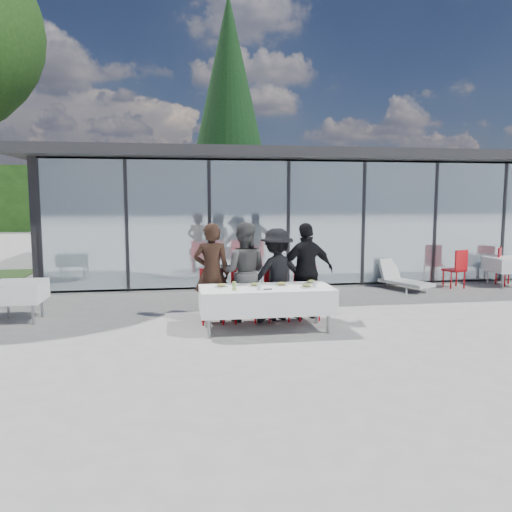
{
  "coord_description": "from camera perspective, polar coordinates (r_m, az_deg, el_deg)",
  "views": [
    {
      "loc": [
        -1.66,
        -8.03,
        2.27
      ],
      "look_at": [
        -0.22,
        1.2,
        1.17
      ],
      "focal_mm": 35.0,
      "sensor_mm": 36.0,
      "label": 1
    }
  ],
  "objects": [
    {
      "name": "ground",
      "position": [
        8.51,
        2.73,
        -8.76
      ],
      "size": [
        90.0,
        90.0,
        0.0
      ],
      "primitive_type": "plane",
      "color": "#989490",
      "rests_on": "ground"
    },
    {
      "name": "pavilion",
      "position": [
        16.61,
        3.88,
        6.26
      ],
      "size": [
        14.8,
        8.8,
        3.44
      ],
      "color": "gray",
      "rests_on": "ground"
    },
    {
      "name": "treeline",
      "position": [
        36.04,
        -9.49,
        6.5
      ],
      "size": [
        62.5,
        2.0,
        4.4
      ],
      "color": "#183811",
      "rests_on": "ground"
    },
    {
      "name": "dining_table",
      "position": [
        8.54,
        1.18,
        -4.99
      ],
      "size": [
        2.26,
        0.96,
        0.75
      ],
      "color": "white",
      "rests_on": "ground"
    },
    {
      "name": "diner_a",
      "position": [
        9.1,
        -5.07,
        -1.92
      ],
      "size": [
        0.77,
        0.77,
        1.82
      ],
      "primitive_type": "imported",
      "rotation": [
        0.0,
        0.0,
        2.96
      ],
      "color": "#311E16",
      "rests_on": "ground"
    },
    {
      "name": "diner_chair_a",
      "position": [
        9.17,
        -5.05,
        -4.2
      ],
      "size": [
        0.44,
        0.44,
        0.97
      ],
      "color": "red",
      "rests_on": "ground"
    },
    {
      "name": "diner_b",
      "position": [
        9.16,
        -1.44,
        -1.84
      ],
      "size": [
        1.05,
        1.05,
        1.82
      ],
      "primitive_type": "imported",
      "rotation": [
        0.0,
        0.0,
        2.93
      ],
      "color": "#4D4D4D",
      "rests_on": "ground"
    },
    {
      "name": "diner_chair_b",
      "position": [
        9.23,
        -1.44,
        -4.11
      ],
      "size": [
        0.44,
        0.44,
        0.97
      ],
      "color": "red",
      "rests_on": "ground"
    },
    {
      "name": "diner_c",
      "position": [
        9.26,
        2.39,
        -2.1
      ],
      "size": [
        1.32,
        1.32,
        1.7
      ],
      "primitive_type": "imported",
      "rotation": [
        0.0,
        0.0,
        3.37
      ],
      "color": "black",
      "rests_on": "ground"
    },
    {
      "name": "diner_chair_c",
      "position": [
        9.33,
        2.37,
        -4.0
      ],
      "size": [
        0.44,
        0.44,
        0.97
      ],
      "color": "red",
      "rests_on": "ground"
    },
    {
      "name": "diner_d",
      "position": [
        9.38,
        5.81,
        -1.71
      ],
      "size": [
        1.19,
        1.19,
        1.8
      ],
      "primitive_type": "imported",
      "rotation": [
        0.0,
        0.0,
        3.28
      ],
      "color": "black",
      "rests_on": "ground"
    },
    {
      "name": "diner_chair_d",
      "position": [
        9.45,
        5.77,
        -3.88
      ],
      "size": [
        0.44,
        0.44,
        0.97
      ],
      "color": "red",
      "rests_on": "ground"
    },
    {
      "name": "plate_a",
      "position": [
        8.5,
        -3.98,
        -3.42
      ],
      "size": [
        0.23,
        0.23,
        0.07
      ],
      "color": "white",
      "rests_on": "dining_table"
    },
    {
      "name": "plate_b",
      "position": [
        8.57,
        -0.13,
        -3.32
      ],
      "size": [
        0.23,
        0.23,
        0.07
      ],
      "color": "white",
      "rests_on": "dining_table"
    },
    {
      "name": "plate_c",
      "position": [
        8.64,
        2.94,
        -3.24
      ],
      "size": [
        0.23,
        0.23,
        0.07
      ],
      "color": "white",
      "rests_on": "dining_table"
    },
    {
      "name": "plate_d",
      "position": [
        8.89,
        6.35,
        -2.99
      ],
      "size": [
        0.23,
        0.23,
        0.07
      ],
      "color": "white",
      "rests_on": "dining_table"
    },
    {
      "name": "plate_extra",
      "position": [
        8.49,
        5.8,
        -3.45
      ],
      "size": [
        0.23,
        0.23,
        0.07
      ],
      "color": "white",
      "rests_on": "dining_table"
    },
    {
      "name": "juice_bottle",
      "position": [
        8.19,
        -2.5,
        -3.45
      ],
      "size": [
        0.06,
        0.06,
        0.15
      ],
      "primitive_type": "cylinder",
      "color": "#8ABD4E",
      "rests_on": "dining_table"
    },
    {
      "name": "drinking_glasses",
      "position": [
        8.36,
        3.58,
        -3.43
      ],
      "size": [
        1.04,
        0.16,
        0.1
      ],
      "color": "silver",
      "rests_on": "dining_table"
    },
    {
      "name": "folded_eyeglasses",
      "position": [
        8.28,
        1.36,
        -3.81
      ],
      "size": [
        0.14,
        0.03,
        0.01
      ],
      "primitive_type": "cube",
      "color": "black",
      "rests_on": "dining_table"
    },
    {
      "name": "spare_table_left",
      "position": [
        10.12,
        -25.42,
        -3.71
      ],
      "size": [
        0.86,
        0.86,
        0.74
      ],
      "color": "white",
      "rests_on": "ground"
    },
    {
      "name": "spare_table_right",
      "position": [
        14.31,
        26.71,
        -0.9
      ],
      "size": [
        0.86,
        0.86,
        0.74
      ],
      "color": "white",
      "rests_on": "ground"
    },
    {
      "name": "spare_chair_a",
      "position": [
        14.45,
        26.46,
        -0.89
      ],
      "size": [
        0.62,
        0.62,
        0.97
      ],
      "color": "red",
      "rests_on": "ground"
    },
    {
      "name": "spare_chair_b",
      "position": [
        13.48,
        22.02,
        -1.17
      ],
      "size": [
        0.57,
        0.57,
        0.97
      ],
      "color": "red",
      "rests_on": "ground"
    },
    {
      "name": "lounger",
      "position": [
        12.97,
        16.23,
        -2.49
      ],
      "size": [
        1.1,
        1.46,
        0.72
      ],
      "color": "silver",
      "rests_on": "ground"
    },
    {
      "name": "conifer_tree",
      "position": [
        21.47,
        -3.11,
        16.66
      ],
      "size": [
        4.0,
        4.0,
        10.5
      ],
      "color": "#382316",
      "rests_on": "ground"
    }
  ]
}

